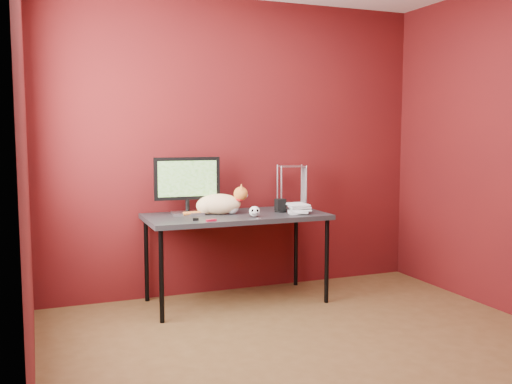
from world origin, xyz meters
name	(u,v)px	position (x,y,z in m)	size (l,w,h in m)	color
room	(334,130)	(0.00, 0.00, 1.45)	(3.52, 3.52, 2.61)	#51361B
desk	(236,220)	(-0.15, 1.37, 0.70)	(1.50, 0.70, 0.75)	black
monitor	(187,183)	(-0.53, 1.52, 1.02)	(0.55, 0.19, 0.48)	#BABBC0
cat	(219,204)	(-0.27, 1.43, 0.84)	(0.53, 0.30, 0.25)	orange
skull_mug	(255,211)	(-0.06, 1.17, 0.80)	(0.09, 0.10, 0.09)	white
speaker	(280,206)	(0.25, 1.36, 0.80)	(0.10, 0.10, 0.11)	black
book_stack	(289,160)	(0.29, 1.28, 1.20)	(0.24, 0.27, 0.91)	beige
wire_rack	(292,187)	(0.44, 1.55, 0.94)	(0.26, 0.23, 0.39)	#BABBC0
pocket_knife	(211,220)	(-0.45, 1.08, 0.76)	(0.08, 0.02, 0.02)	maroon
black_gadget	(196,219)	(-0.56, 1.15, 0.76)	(0.04, 0.03, 0.02)	black
washer	(259,218)	(-0.06, 1.08, 0.75)	(0.04, 0.04, 0.00)	#BABBC0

